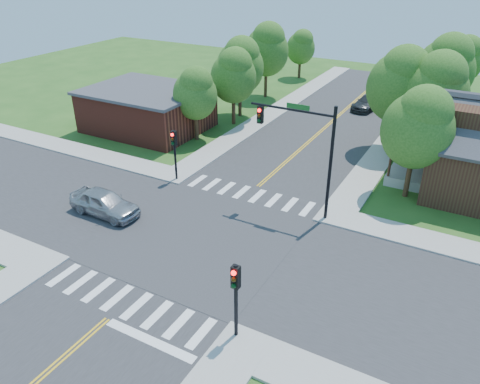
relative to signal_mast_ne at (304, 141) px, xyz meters
The scene contains 25 objects.
ground 8.37m from the signal_mast_ne, 125.00° to the right, with size 100.00×100.00×0.00m, color #28551A.
road_ns 8.36m from the signal_mast_ne, 125.00° to the right, with size 10.00×90.00×0.04m, color #2D2D30.
road_ew 8.36m from the signal_mast_ne, 125.00° to the right, with size 90.00×10.00×0.04m, color #2D2D30.
intersection_patch 8.37m from the signal_mast_ne, 125.00° to the right, with size 10.20×10.20×0.06m, color #2D2D30.
sidewalk_nw 22.73m from the signal_mast_ne, 152.60° to the left, with size 40.00×40.00×0.14m.
crosswalk_north 6.23m from the signal_mast_ne, behind, with size 8.85×2.00×0.01m.
crosswalk_south 13.32m from the signal_mast_ne, 108.36° to the right, with size 8.85×2.00×0.01m.
centerline 8.34m from the signal_mast_ne, 125.00° to the right, with size 0.30×90.00×0.01m.
stop_bar 14.12m from the signal_mast_ne, 96.11° to the right, with size 4.60×0.45×0.09m, color white.
signal_mast_ne is the anchor object (origin of this frame).
signal_pole_se 11.55m from the signal_mast_ne, 81.44° to the right, with size 0.34×0.42×3.80m.
signal_pole_nw 9.76m from the signal_mast_ne, behind, with size 0.34×0.42×3.80m.
building_nw 19.87m from the signal_mast_ne, 157.21° to the left, with size 10.40×8.40×3.73m.
tree_e_a 7.73m from the signal_mast_ne, 45.21° to the left, with size 4.51×4.28×7.66m.
tree_e_b 13.67m from the signal_mast_ne, 67.49° to the left, with size 5.00×4.75×8.50m.
tree_e_c 20.85m from the signal_mast_ne, 76.34° to the left, with size 5.08×4.82×8.63m.
tree_e_d 30.33m from the signal_mast_ne, 79.57° to the left, with size 4.18×3.98×7.11m.
tree_w_a 14.69m from the signal_mast_ne, 149.55° to the left, with size 3.77×3.59×6.42m.
tree_w_b 19.37m from the signal_mast_ne, 130.02° to the left, with size 4.56×4.34×7.76m.
tree_w_c 25.67m from the signal_mast_ne, 120.91° to the left, with size 4.77×4.53×8.11m.
tree_w_d 34.36m from the signal_mast_ne, 112.54° to the left, with size 3.56×3.38×6.05m.
tree_house 13.37m from the signal_mast_ne, 78.64° to the left, with size 5.04×4.79×8.56m.
tree_bldg 17.22m from the signal_mast_ne, 133.48° to the left, with size 4.22×4.01×7.18m.
car_silver 12.84m from the signal_mast_ne, 149.99° to the right, with size 4.76×1.99×1.61m, color #AAACB1.
car_dgrey 23.47m from the signal_mast_ne, 94.90° to the left, with size 2.91×5.15×1.41m, color #2A2D2F.
Camera 1 is at (12.97, -18.59, 14.94)m, focal length 35.00 mm.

